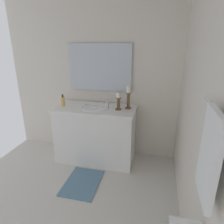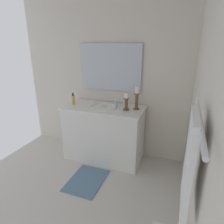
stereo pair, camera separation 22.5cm
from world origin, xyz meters
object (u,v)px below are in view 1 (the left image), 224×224
candle_holder_short (118,101)px  bath_mat (82,183)px  towel_bar (221,115)px  vanity_cabinet (96,134)px  candle_holder_tall (128,97)px  sink_basin (95,110)px  towel_near_vanity (209,157)px  soap_bottle (63,101)px  mirror (100,68)px

candle_holder_short → bath_mat: 1.21m
towel_bar → candle_holder_short: bearing=-154.1°
vanity_cabinet → candle_holder_tall: 0.78m
vanity_cabinet → towel_bar: towel_bar is taller
sink_basin → towel_near_vanity: (1.69, 1.15, 0.40)m
vanity_cabinet → towel_near_vanity: (1.69, 1.15, 0.79)m
bath_mat → soap_bottle: bearing=-140.2°
vanity_cabinet → towel_near_vanity: bearing=34.2°
vanity_cabinet → towel_bar: (1.69, 1.17, 1.01)m
vanity_cabinet → mirror: (-0.28, 0.00, 0.98)m
sink_basin → soap_bottle: size_ratio=2.23×
sink_basin → soap_bottle: 0.51m
candle_holder_short → towel_bar: bearing=25.9°
towel_bar → towel_near_vanity: bearing=-90.0°
mirror → candle_holder_short: 0.62m
candle_holder_tall → vanity_cabinet: bearing=-82.0°
vanity_cabinet → mirror: mirror is taller
soap_bottle → sink_basin: bearing=94.1°
vanity_cabinet → towel_bar: 2.29m
vanity_cabinet → candle_holder_short: (0.01, 0.35, 0.56)m
towel_bar → towel_near_vanity: size_ratio=1.36×
towel_near_vanity → towel_bar: bearing=90.0°
sink_basin → candle_holder_short: (0.01, 0.35, 0.17)m
mirror → soap_bottle: (0.32, -0.49, -0.47)m
soap_bottle → mirror: bearing=122.8°
mirror → bath_mat: 1.67m
sink_basin → candle_holder_short: candle_holder_short is taller
mirror → soap_bottle: mirror is taller
bath_mat → vanity_cabinet: bearing=-180.0°
sink_basin → bath_mat: sink_basin is taller
candle_holder_tall → bath_mat: bearing=-34.8°
sink_basin → mirror: size_ratio=0.41×
soap_bottle → towel_bar: towel_bar is taller
candle_holder_short → sink_basin: bearing=-91.8°
candle_holder_tall → towel_near_vanity: bearing=20.8°
vanity_cabinet → candle_holder_short: size_ratio=4.91×
candle_holder_short → towel_near_vanity: bearing=25.4°
sink_basin → towel_near_vanity: towel_near_vanity is taller
candle_holder_short → soap_bottle: (0.02, -0.84, -0.05)m
towel_near_vanity → sink_basin: bearing=-145.8°
mirror → bath_mat: size_ratio=1.62×
soap_bottle → towel_near_vanity: 2.35m
vanity_cabinet → candle_holder_short: 0.66m
vanity_cabinet → towel_near_vanity: towel_near_vanity is taller
towel_bar → vanity_cabinet: bearing=-145.4°
mirror → candle_holder_tall: mirror is taller
towel_bar → candle_holder_tall: bearing=-158.7°
soap_bottle → bath_mat: (0.59, 0.49, -0.92)m
bath_mat → candle_holder_tall: bearing=145.2°
mirror → candle_holder_tall: 0.64m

